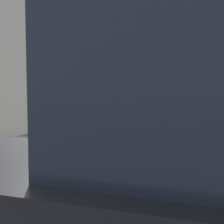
% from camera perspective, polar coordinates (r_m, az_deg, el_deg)
% --- Properties ---
extents(sidewalk, '(24.00, 2.80, 0.13)m').
position_cam_1_polar(sidewalk, '(4.56, 0.48, -13.15)').
color(sidewalk, '#BCB7AD').
rests_on(sidewalk, ground_plane).
extents(building_facade, '(24.00, 0.30, 4.86)m').
position_cam_1_polar(building_facade, '(6.38, 5.67, 13.33)').
color(building_facade, beige).
rests_on(building_facade, ground_plane).
extents(parking_meter, '(0.21, 0.12, 1.38)m').
position_cam_1_polar(parking_meter, '(3.40, -0.00, -2.34)').
color(parking_meter, '#2D2D30').
rests_on(parking_meter, sidewalk).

